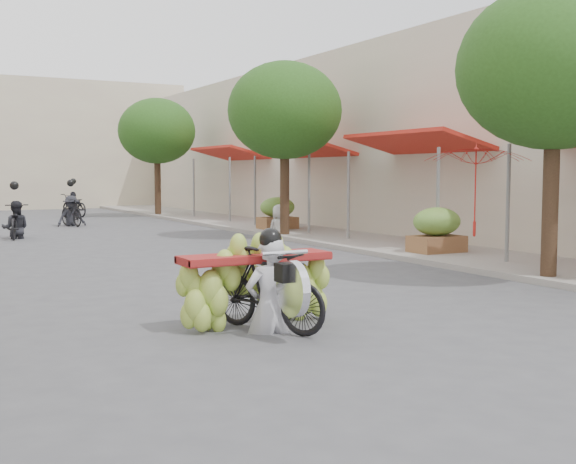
{
  "coord_description": "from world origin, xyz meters",
  "views": [
    {
      "loc": [
        -4.75,
        -5.02,
        1.96
      ],
      "look_at": [
        0.2,
        4.15,
        1.1
      ],
      "focal_mm": 45.0,
      "sensor_mm": 36.0,
      "label": 1
    }
  ],
  "objects": [
    {
      "name": "ground",
      "position": [
        0.0,
        0.0,
        0.0
      ],
      "size": [
        120.0,
        120.0,
        0.0
      ],
      "primitive_type": "plane",
      "color": "#4D4D52",
      "rests_on": "ground"
    },
    {
      "name": "sidewalk_right",
      "position": [
        7.0,
        15.0,
        0.06
      ],
      "size": [
        4.0,
        60.0,
        0.12
      ],
      "primitive_type": "cube",
      "color": "gray",
      "rests_on": "ground"
    },
    {
      "name": "shophouse_row_right",
      "position": [
        11.99,
        14.0,
        3.0
      ],
      "size": [
        9.77,
        40.0,
        6.0
      ],
      "color": "beige",
      "rests_on": "ground"
    },
    {
      "name": "street_tree_near",
      "position": [
        5.4,
        4.0,
        3.78
      ],
      "size": [
        3.4,
        3.4,
        5.25
      ],
      "color": "#3A2719",
      "rests_on": "ground"
    },
    {
      "name": "street_tree_mid",
      "position": [
        5.4,
        14.0,
        3.78
      ],
      "size": [
        3.4,
        3.4,
        5.25
      ],
      "color": "#3A2719",
      "rests_on": "ground"
    },
    {
      "name": "street_tree_far",
      "position": [
        5.4,
        26.0,
        3.78
      ],
      "size": [
        3.4,
        3.4,
        5.25
      ],
      "color": "#3A2719",
      "rests_on": "ground"
    },
    {
      "name": "produce_crate_mid",
      "position": [
        6.2,
        8.0,
        0.71
      ],
      "size": [
        1.2,
        0.88,
        1.16
      ],
      "color": "brown",
      "rests_on": "ground"
    },
    {
      "name": "produce_crate_far",
      "position": [
        6.2,
        16.0,
        0.71
      ],
      "size": [
        1.2,
        0.88,
        1.16
      ],
      "color": "brown",
      "rests_on": "ground"
    },
    {
      "name": "banana_motorbike",
      "position": [
        -0.78,
        2.98,
        0.72
      ],
      "size": [
        2.2,
        1.89,
        2.17
      ],
      "color": "black",
      "rests_on": "ground"
    },
    {
      "name": "market_umbrella",
      "position": [
        5.8,
        6.3,
        2.57
      ],
      "size": [
        2.72,
        2.72,
        1.95
      ],
      "rotation": [
        0.0,
        0.0,
        -0.33
      ],
      "color": "red",
      "rests_on": "ground"
    },
    {
      "name": "pedestrian",
      "position": [
        5.9,
        15.27,
        0.96
      ],
      "size": [
        0.85,
        0.54,
        1.68
      ],
      "rotation": [
        0.0,
        0.0,
        3.19
      ],
      "color": "silver",
      "rests_on": "ground"
    },
    {
      "name": "bg_motorbike_a",
      "position": [
        -1.73,
        17.68,
        0.73
      ],
      "size": [
        1.06,
        1.89,
        1.95
      ],
      "color": "black",
      "rests_on": "ground"
    },
    {
      "name": "bg_motorbike_b",
      "position": [
        0.78,
        21.97,
        0.83
      ],
      "size": [
        1.14,
        1.87,
        1.95
      ],
      "color": "black",
      "rests_on": "ground"
    },
    {
      "name": "bg_motorbike_c",
      "position": [
        2.08,
        27.71,
        0.77
      ],
      "size": [
        1.19,
        1.93,
        1.95
      ],
      "color": "black",
      "rests_on": "ground"
    }
  ]
}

